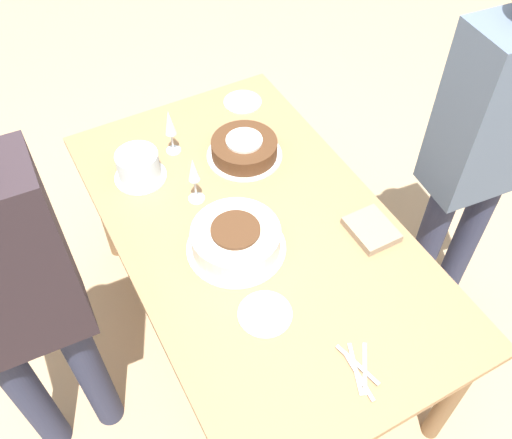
% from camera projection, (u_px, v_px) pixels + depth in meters
% --- Properties ---
extents(ground_plane, '(12.00, 12.00, 0.00)m').
position_uv_depth(ground_plane, '(256.00, 330.00, 2.65)').
color(ground_plane, tan).
extents(dining_table, '(1.65, 0.97, 0.75)m').
position_uv_depth(dining_table, '(256.00, 245.00, 2.16)').
color(dining_table, '#9E754C').
rests_on(dining_table, ground_plane).
extents(cake_center_white, '(0.35, 0.35, 0.11)m').
position_uv_depth(cake_center_white, '(236.00, 239.00, 1.99)').
color(cake_center_white, white).
rests_on(cake_center_white, dining_table).
extents(cake_front_chocolate, '(0.31, 0.31, 0.09)m').
position_uv_depth(cake_front_chocolate, '(244.00, 148.00, 2.31)').
color(cake_front_chocolate, white).
rests_on(cake_front_chocolate, dining_table).
extents(cake_back_decorated, '(0.21, 0.21, 0.12)m').
position_uv_depth(cake_back_decorated, '(139.00, 166.00, 2.21)').
color(cake_back_decorated, white).
rests_on(cake_back_decorated, dining_table).
extents(wine_glass_near, '(0.06, 0.06, 0.21)m').
position_uv_depth(wine_glass_near, '(170.00, 125.00, 2.25)').
color(wine_glass_near, silver).
rests_on(wine_glass_near, dining_table).
extents(wine_glass_far, '(0.06, 0.06, 0.21)m').
position_uv_depth(wine_glass_far, '(194.00, 173.00, 2.08)').
color(wine_glass_far, silver).
rests_on(wine_glass_far, dining_table).
extents(dessert_plate_left, '(0.18, 0.18, 0.01)m').
position_uv_depth(dessert_plate_left, '(265.00, 314.00, 1.85)').
color(dessert_plate_left, beige).
rests_on(dessert_plate_left, dining_table).
extents(dessert_plate_right, '(0.17, 0.17, 0.01)m').
position_uv_depth(dessert_plate_right, '(243.00, 102.00, 2.56)').
color(dessert_plate_right, beige).
rests_on(dessert_plate_right, dining_table).
extents(fork_pile, '(0.20, 0.12, 0.01)m').
position_uv_depth(fork_pile, '(359.00, 369.00, 1.72)').
color(fork_pile, silver).
rests_on(fork_pile, dining_table).
extents(napkin_stack, '(0.18, 0.15, 0.03)m').
position_uv_depth(napkin_stack, '(371.00, 230.00, 2.06)').
color(napkin_stack, gray).
rests_on(napkin_stack, dining_table).
extents(person_cutting, '(0.26, 0.42, 1.65)m').
position_uv_depth(person_cutting, '(489.00, 140.00, 2.03)').
color(person_cutting, '#2D334C').
rests_on(person_cutting, ground_plane).
extents(person_watching, '(0.24, 0.41, 1.61)m').
position_uv_depth(person_watching, '(8.00, 296.00, 1.63)').
color(person_watching, '#2D334C').
rests_on(person_watching, ground_plane).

